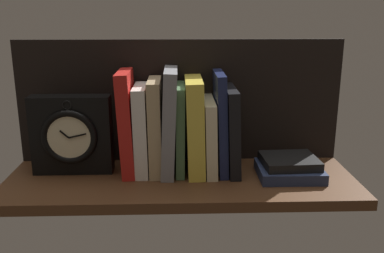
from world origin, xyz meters
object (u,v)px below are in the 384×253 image
at_px(book_red_requiem, 128,123).
at_px(book_tan_shortstories, 156,126).
at_px(book_yellow_seinlanguage, 195,126).
at_px(book_stack_side, 289,168).
at_px(book_black_skeptic, 231,130).
at_px(book_green_romantic, 181,129).
at_px(framed_clock, 72,135).
at_px(book_navy_bierce, 221,123).
at_px(book_cream_twain, 209,136).
at_px(book_gray_chess, 169,121).
at_px(book_white_catcher, 142,130).

distance_m(book_red_requiem, book_tan_shortstories, 0.07).
relative_size(book_yellow_seinlanguage, book_stack_side, 1.52).
bearing_deg(book_black_skeptic, book_red_requiem, 180.00).
bearing_deg(book_tan_shortstories, book_green_romantic, 0.00).
height_order(book_green_romantic, book_yellow_seinlanguage, book_yellow_seinlanguage).
xyz_separation_m(framed_clock, book_stack_side, (0.53, -0.04, -0.08)).
xyz_separation_m(book_tan_shortstories, book_navy_bierce, (0.16, 0.00, 0.01)).
bearing_deg(book_black_skeptic, book_navy_bierce, 180.00).
bearing_deg(book_cream_twain, book_gray_chess, 180.00).
bearing_deg(book_cream_twain, book_black_skeptic, 0.00).
bearing_deg(book_navy_bierce, book_black_skeptic, 0.00).
xyz_separation_m(book_tan_shortstories, book_gray_chess, (0.03, 0.00, 0.01)).
bearing_deg(book_cream_twain, book_green_romantic, 180.00).
distance_m(book_red_requiem, book_black_skeptic, 0.26).
height_order(book_cream_twain, book_black_skeptic, book_black_skeptic).
height_order(book_red_requiem, book_navy_bierce, book_red_requiem).
bearing_deg(book_yellow_seinlanguage, book_cream_twain, 0.00).
height_order(book_cream_twain, book_navy_bierce, book_navy_bierce).
relative_size(book_red_requiem, book_yellow_seinlanguage, 1.08).
relative_size(book_tan_shortstories, book_gray_chess, 0.90).
xyz_separation_m(book_white_catcher, framed_clock, (-0.17, -0.00, -0.01)).
xyz_separation_m(book_gray_chess, book_yellow_seinlanguage, (0.06, 0.00, -0.01)).
bearing_deg(book_yellow_seinlanguage, book_black_skeptic, 0.00).
xyz_separation_m(book_black_skeptic, book_stack_side, (0.14, -0.05, -0.08)).
distance_m(book_red_requiem, book_stack_side, 0.41).
xyz_separation_m(book_gray_chess, framed_clock, (-0.24, -0.00, -0.03)).
relative_size(book_navy_bierce, book_black_skeptic, 1.17).
bearing_deg(book_black_skeptic, book_gray_chess, 180.00).
height_order(book_tan_shortstories, book_navy_bierce, book_navy_bierce).
xyz_separation_m(book_navy_bierce, book_black_skeptic, (0.03, 0.00, -0.02)).
height_order(book_yellow_seinlanguage, book_stack_side, book_yellow_seinlanguage).
xyz_separation_m(book_red_requiem, book_white_catcher, (0.03, 0.00, -0.02)).
xyz_separation_m(book_red_requiem, book_cream_twain, (0.20, 0.00, -0.04)).
relative_size(book_red_requiem, book_green_romantic, 1.16).
bearing_deg(book_tan_shortstories, book_gray_chess, 0.00).
height_order(book_gray_chess, book_stack_side, book_gray_chess).
bearing_deg(book_gray_chess, book_yellow_seinlanguage, 0.00).
distance_m(book_yellow_seinlanguage, framed_clock, 0.30).
distance_m(book_yellow_seinlanguage, book_black_skeptic, 0.09).
height_order(book_tan_shortstories, book_cream_twain, book_tan_shortstories).
bearing_deg(book_white_catcher, book_tan_shortstories, 0.00).
bearing_deg(book_navy_bierce, framed_clock, -179.36).
distance_m(book_red_requiem, book_green_romantic, 0.13).
bearing_deg(book_navy_bierce, book_red_requiem, 180.00).
bearing_deg(book_navy_bierce, book_gray_chess, 180.00).
bearing_deg(book_red_requiem, book_white_catcher, 0.00).
distance_m(book_white_catcher, framed_clock, 0.17).
bearing_deg(book_stack_side, book_white_catcher, 172.36).
height_order(book_green_romantic, book_black_skeptic, book_green_romantic).
xyz_separation_m(book_red_requiem, book_gray_chess, (0.10, 0.00, 0.00)).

